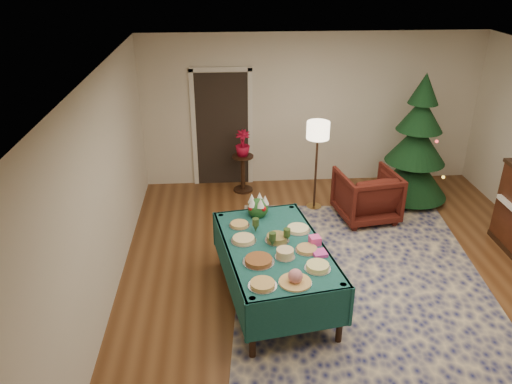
{
  "coord_description": "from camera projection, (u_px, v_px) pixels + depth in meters",
  "views": [
    {
      "loc": [
        -1.61,
        -5.01,
        3.87
      ],
      "look_at": [
        -1.18,
        0.99,
        0.98
      ],
      "focal_mm": 35.0,
      "sensor_mm": 36.0,
      "label": 1
    }
  ],
  "objects": [
    {
      "name": "platter_7",
      "position": [
        277.0,
        238.0,
        5.92
      ],
      "size": [
        0.29,
        0.29,
        0.07
      ],
      "color": "silver",
      "rests_on": "buffet_table"
    },
    {
      "name": "goblet_1",
      "position": [
        287.0,
        235.0,
        5.87
      ],
      "size": [
        0.08,
        0.08,
        0.18
      ],
      "color": "#2D471E",
      "rests_on": "buffet_table"
    },
    {
      "name": "doorway",
      "position": [
        222.0,
        126.0,
        8.84
      ],
      "size": [
        1.08,
        0.04,
        2.16
      ],
      "color": "black",
      "rests_on": "ground"
    },
    {
      "name": "gift_box",
      "position": [
        315.0,
        240.0,
        5.85
      ],
      "size": [
        0.14,
        0.14,
        0.1
      ],
      "primitive_type": "cube",
      "rotation": [
        0.0,
        0.0,
        0.17
      ],
      "color": "#F0429E",
      "rests_on": "buffet_table"
    },
    {
      "name": "christmas_tree",
      "position": [
        416.0,
        146.0,
        8.25
      ],
      "size": [
        1.3,
        1.3,
        2.2
      ],
      "color": "black",
      "rests_on": "ground"
    },
    {
      "name": "floor_lamp",
      "position": [
        318.0,
        136.0,
        7.85
      ],
      "size": [
        0.36,
        0.36,
        1.5
      ],
      "color": "#A57F3F",
      "rests_on": "ground"
    },
    {
      "name": "platter_2",
      "position": [
        318.0,
        267.0,
        5.39
      ],
      "size": [
        0.29,
        0.29,
        0.06
      ],
      "color": "silver",
      "rests_on": "buffet_table"
    },
    {
      "name": "platter_4",
      "position": [
        285.0,
        254.0,
        5.59
      ],
      "size": [
        0.23,
        0.23,
        0.11
      ],
      "color": "silver",
      "rests_on": "buffet_table"
    },
    {
      "name": "goblet_0",
      "position": [
        256.0,
        225.0,
        6.09
      ],
      "size": [
        0.08,
        0.08,
        0.18
      ],
      "color": "#2D471E",
      "rests_on": "buffet_table"
    },
    {
      "name": "rug",
      "position": [
        361.0,
        280.0,
        6.51
      ],
      "size": [
        3.57,
        4.48,
        0.02
      ],
      "primitive_type": "cube",
      "rotation": [
        0.0,
        0.0,
        -0.09
      ],
      "color": "#14194C",
      "rests_on": "ground"
    },
    {
      "name": "platter_8",
      "position": [
        298.0,
        229.0,
        6.15
      ],
      "size": [
        0.31,
        0.31,
        0.04
      ],
      "color": "silver",
      "rests_on": "buffet_table"
    },
    {
      "name": "buffet_table",
      "position": [
        275.0,
        257.0,
        5.91
      ],
      "size": [
        1.47,
        2.15,
        0.77
      ],
      "color": "black",
      "rests_on": "ground"
    },
    {
      "name": "platter_3",
      "position": [
        259.0,
        261.0,
        5.51
      ],
      "size": [
        0.36,
        0.36,
        0.05
      ],
      "color": "silver",
      "rests_on": "buffet_table"
    },
    {
      "name": "platter_5",
      "position": [
        307.0,
        249.0,
        5.73
      ],
      "size": [
        0.27,
        0.27,
        0.04
      ],
      "color": "silver",
      "rests_on": "buffet_table"
    },
    {
      "name": "platter_0",
      "position": [
        263.0,
        284.0,
        5.12
      ],
      "size": [
        0.3,
        0.3,
        0.05
      ],
      "color": "silver",
      "rests_on": "buffet_table"
    },
    {
      "name": "armchair",
      "position": [
        367.0,
        193.0,
        7.87
      ],
      "size": [
        0.99,
        0.94,
        0.89
      ],
      "primitive_type": "imported",
      "rotation": [
        0.0,
        0.0,
        3.3
      ],
      "color": "#45150E",
      "rests_on": "ground"
    },
    {
      "name": "side_table",
      "position": [
        243.0,
        174.0,
        8.85
      ],
      "size": [
        0.38,
        0.38,
        0.67
      ],
      "color": "black",
      "rests_on": "ground"
    },
    {
      "name": "potted_plant",
      "position": [
        243.0,
        149.0,
        8.65
      ],
      "size": [
        0.26,
        0.46,
        0.26
      ],
      "primitive_type": "imported",
      "color": "maroon",
      "rests_on": "side_table"
    },
    {
      "name": "platter_9",
      "position": [
        239.0,
        225.0,
        6.25
      ],
      "size": [
        0.26,
        0.26,
        0.04
      ],
      "color": "silver",
      "rests_on": "buffet_table"
    },
    {
      "name": "platter_1",
      "position": [
        295.0,
        278.0,
        5.15
      ],
      "size": [
        0.35,
        0.35,
        0.17
      ],
      "color": "silver",
      "rests_on": "buffet_table"
    },
    {
      "name": "room_shell",
      "position": [
        365.0,
        197.0,
        5.7
      ],
      "size": [
        7.0,
        7.0,
        7.0
      ],
      "color": "#593319",
      "rests_on": "ground"
    },
    {
      "name": "goblet_2",
      "position": [
        272.0,
        239.0,
        5.79
      ],
      "size": [
        0.08,
        0.08,
        0.18
      ],
      "color": "#2D471E",
      "rests_on": "buffet_table"
    },
    {
      "name": "platter_6",
      "position": [
        244.0,
        239.0,
        5.92
      ],
      "size": [
        0.3,
        0.3,
        0.05
      ],
      "color": "silver",
      "rests_on": "buffet_table"
    },
    {
      "name": "napkin_stack",
      "position": [
        320.0,
        253.0,
        5.65
      ],
      "size": [
        0.18,
        0.18,
        0.04
      ],
      "primitive_type": "cube",
      "rotation": [
        0.0,
        0.0,
        0.17
      ],
      "color": "#D33AA1",
      "rests_on": "buffet_table"
    },
    {
      "name": "centerpiece",
      "position": [
        258.0,
        206.0,
        6.45
      ],
      "size": [
        0.28,
        0.28,
        0.32
      ],
      "color": "#1E4C1E",
      "rests_on": "buffet_table"
    }
  ]
}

